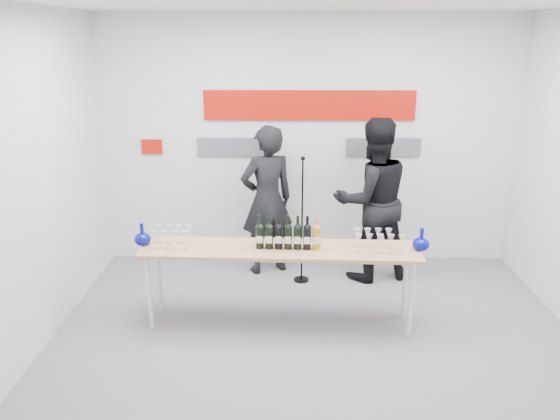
{
  "coord_description": "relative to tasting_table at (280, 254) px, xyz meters",
  "views": [
    {
      "loc": [
        -0.27,
        -4.52,
        2.75
      ],
      "look_at": [
        -0.33,
        0.43,
        1.15
      ],
      "focal_mm": 35.0,
      "sensor_mm": 36.0,
      "label": 1
    }
  ],
  "objects": [
    {
      "name": "back_wall",
      "position": [
        0.33,
        1.67,
        0.76
      ],
      "size": [
        5.0,
        0.04,
        3.0
      ],
      "primitive_type": "cube",
      "color": "silver",
      "rests_on": "ground"
    },
    {
      "name": "signage",
      "position": [
        0.27,
        1.64,
        1.07
      ],
      "size": [
        3.38,
        0.02,
        0.79
      ],
      "color": "#B01207",
      "rests_on": "back_wall"
    },
    {
      "name": "decanter_left",
      "position": [
        -1.33,
        0.08,
        0.17
      ],
      "size": [
        0.16,
        0.16,
        0.21
      ],
      "primitive_type": null,
      "color": "#060C7B",
      "rests_on": "tasting_table"
    },
    {
      "name": "mic_stand",
      "position": [
        0.24,
        0.98,
        -0.29
      ],
      "size": [
        0.17,
        0.17,
        1.49
      ],
      "rotation": [
        0.0,
        0.0,
        -0.05
      ],
      "color": "black",
      "rests_on": "ground"
    },
    {
      "name": "glasses_left",
      "position": [
        -1.04,
        0.04,
        0.15
      ],
      "size": [
        0.37,
        0.24,
        0.18
      ],
      "color": "silver",
      "rests_on": "tasting_table"
    },
    {
      "name": "ground",
      "position": [
        0.33,
        -0.33,
        -0.74
      ],
      "size": [
        5.0,
        5.0,
        0.0
      ],
      "primitive_type": "plane",
      "color": "slate",
      "rests_on": "ground"
    },
    {
      "name": "decanter_right",
      "position": [
        1.34,
        -0.02,
        0.17
      ],
      "size": [
        0.16,
        0.16,
        0.21
      ],
      "primitive_type": null,
      "color": "#060C7B",
      "rests_on": "tasting_table"
    },
    {
      "name": "glasses_right",
      "position": [
        0.91,
        -0.04,
        0.15
      ],
      "size": [
        0.46,
        0.24,
        0.18
      ],
      "color": "silver",
      "rests_on": "tasting_table"
    },
    {
      "name": "tasting_table",
      "position": [
        0.0,
        0.0,
        0.0
      ],
      "size": [
        2.69,
        0.64,
        0.8
      ],
      "rotation": [
        0.0,
        0.0,
        -0.04
      ],
      "color": "tan",
      "rests_on": "ground"
    },
    {
      "name": "wine_bottles",
      "position": [
        0.08,
        -0.01,
        0.23
      ],
      "size": [
        0.62,
        0.1,
        0.33
      ],
      "rotation": [
        0.0,
        0.0,
        -0.04
      ],
      "color": "black",
      "rests_on": "tasting_table"
    },
    {
      "name": "presenter_right",
      "position": [
        1.04,
        1.11,
        0.2
      ],
      "size": [
        1.07,
        0.93,
        1.89
      ],
      "primitive_type": "imported",
      "rotation": [
        0.0,
        0.0,
        3.4
      ],
      "color": "black",
      "rests_on": "ground"
    },
    {
      "name": "presenter_left",
      "position": [
        -0.17,
        1.27,
        0.15
      ],
      "size": [
        0.77,
        0.65,
        1.78
      ],
      "primitive_type": "imported",
      "rotation": [
        0.0,
        0.0,
        3.56
      ],
      "color": "black",
      "rests_on": "ground"
    }
  ]
}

